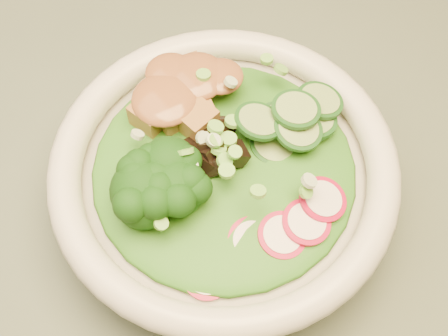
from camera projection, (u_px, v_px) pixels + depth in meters
dining_table at (120, 215)px, 0.63m from camera, size 1.20×0.80×0.75m
salad_bowl at (224, 180)px, 0.47m from camera, size 0.26×0.26×0.07m
lettuce_bed at (224, 167)px, 0.46m from camera, size 0.20×0.20×0.02m
broccoli_florets at (153, 201)px, 0.43m from camera, size 0.09×0.08×0.04m
radish_slices at (278, 230)px, 0.43m from camera, size 0.11×0.05×0.02m
cucumber_slices at (295, 121)px, 0.46m from camera, size 0.08×0.08×0.03m
mushroom_heap at (215, 147)px, 0.45m from camera, size 0.08×0.08×0.04m
tofu_cubes at (182, 101)px, 0.47m from camera, size 0.09×0.07×0.03m
peanut_sauce at (181, 91)px, 0.46m from camera, size 0.07×0.05×0.02m
scallion_garnish at (224, 151)px, 0.44m from camera, size 0.18×0.18×0.02m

